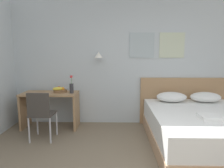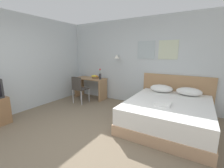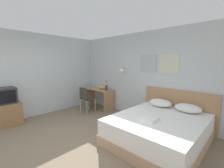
{
  "view_description": "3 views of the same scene",
  "coord_description": "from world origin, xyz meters",
  "px_view_note": "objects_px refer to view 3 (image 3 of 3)",
  "views": [
    {
      "loc": [
        -0.18,
        -1.58,
        1.52
      ],
      "look_at": [
        -0.26,
        1.93,
        0.99
      ],
      "focal_mm": 32.0,
      "sensor_mm": 36.0,
      "label": 1
    },
    {
      "loc": [
        1.8,
        -1.74,
        1.62
      ],
      "look_at": [
        -0.11,
        1.5,
        0.83
      ],
      "focal_mm": 24.0,
      "sensor_mm": 36.0,
      "label": 2
    },
    {
      "loc": [
        2.66,
        -1.31,
        1.73
      ],
      "look_at": [
        -0.44,
        1.96,
        1.08
      ],
      "focal_mm": 24.0,
      "sensor_mm": 36.0,
      "label": 3
    }
  ],
  "objects_px": {
    "pillow_left": "(161,103)",
    "folded_towel_near_foot": "(149,119)",
    "pillow_right": "(188,108)",
    "headboard": "(177,109)",
    "fruit_bowl": "(103,88)",
    "bed": "(159,129)",
    "tv_stand": "(7,114)",
    "television": "(5,96)",
    "flower_vase": "(107,87)",
    "desk_chair": "(86,97)",
    "desk": "(99,95)"
  },
  "relations": [
    {
      "from": "bed",
      "to": "desk",
      "type": "bearing_deg",
      "value": 164.77
    },
    {
      "from": "flower_vase",
      "to": "television",
      "type": "xyz_separation_m",
      "value": [
        -1.05,
        -2.79,
        -0.02
      ]
    },
    {
      "from": "fruit_bowl",
      "to": "headboard",
      "type": "bearing_deg",
      "value": 5.38
    },
    {
      "from": "desk",
      "to": "television",
      "type": "bearing_deg",
      "value": -101.72
    },
    {
      "from": "headboard",
      "to": "fruit_bowl",
      "type": "xyz_separation_m",
      "value": [
        -2.62,
        -0.25,
        0.28
      ]
    },
    {
      "from": "headboard",
      "to": "folded_towel_near_foot",
      "type": "relative_size",
      "value": 6.13
    },
    {
      "from": "bed",
      "to": "folded_towel_near_foot",
      "type": "relative_size",
      "value": 6.76
    },
    {
      "from": "pillow_left",
      "to": "folded_towel_near_foot",
      "type": "distance_m",
      "value": 1.11
    },
    {
      "from": "pillow_right",
      "to": "folded_towel_near_foot",
      "type": "distance_m",
      "value": 1.15
    },
    {
      "from": "desk",
      "to": "pillow_left",
      "type": "bearing_deg",
      "value": -0.01
    },
    {
      "from": "desk_chair",
      "to": "headboard",
      "type": "bearing_deg",
      "value": 18.95
    },
    {
      "from": "headboard",
      "to": "pillow_right",
      "type": "distance_m",
      "value": 0.47
    },
    {
      "from": "pillow_left",
      "to": "desk",
      "type": "bearing_deg",
      "value": 179.99
    },
    {
      "from": "headboard",
      "to": "desk",
      "type": "distance_m",
      "value": 2.83
    },
    {
      "from": "bed",
      "to": "pillow_left",
      "type": "bearing_deg",
      "value": 113.93
    },
    {
      "from": "pillow_right",
      "to": "folded_towel_near_foot",
      "type": "height_order",
      "value": "pillow_right"
    },
    {
      "from": "folded_towel_near_foot",
      "to": "tv_stand",
      "type": "bearing_deg",
      "value": -152.38
    },
    {
      "from": "desk_chair",
      "to": "television",
      "type": "distance_m",
      "value": 2.28
    },
    {
      "from": "headboard",
      "to": "television",
      "type": "distance_m",
      "value": 4.63
    },
    {
      "from": "headboard",
      "to": "fruit_bowl",
      "type": "height_order",
      "value": "headboard"
    },
    {
      "from": "headboard",
      "to": "flower_vase",
      "type": "relative_size",
      "value": 5.16
    },
    {
      "from": "tv_stand",
      "to": "headboard",
      "type": "bearing_deg",
      "value": 42.48
    },
    {
      "from": "flower_vase",
      "to": "pillow_right",
      "type": "bearing_deg",
      "value": 0.86
    },
    {
      "from": "headboard",
      "to": "pillow_right",
      "type": "xyz_separation_m",
      "value": [
        0.34,
        -0.29,
        0.15
      ]
    },
    {
      "from": "bed",
      "to": "flower_vase",
      "type": "distance_m",
      "value": 2.53
    },
    {
      "from": "headboard",
      "to": "tv_stand",
      "type": "xyz_separation_m",
      "value": [
        -3.41,
        -3.12,
        -0.19
      ]
    },
    {
      "from": "fruit_bowl",
      "to": "television",
      "type": "distance_m",
      "value": 2.98
    },
    {
      "from": "pillow_right",
      "to": "folded_towel_near_foot",
      "type": "bearing_deg",
      "value": -110.33
    },
    {
      "from": "television",
      "to": "flower_vase",
      "type": "bearing_deg",
      "value": 69.42
    },
    {
      "from": "tv_stand",
      "to": "television",
      "type": "distance_m",
      "value": 0.53
    },
    {
      "from": "fruit_bowl",
      "to": "television",
      "type": "height_order",
      "value": "television"
    },
    {
      "from": "pillow_left",
      "to": "folded_towel_near_foot",
      "type": "relative_size",
      "value": 1.97
    },
    {
      "from": "pillow_left",
      "to": "television",
      "type": "height_order",
      "value": "television"
    },
    {
      "from": "pillow_right",
      "to": "pillow_left",
      "type": "bearing_deg",
      "value": 180.0
    },
    {
      "from": "bed",
      "to": "headboard",
      "type": "bearing_deg",
      "value": 90.0
    },
    {
      "from": "pillow_left",
      "to": "television",
      "type": "bearing_deg",
      "value": -137.29
    },
    {
      "from": "fruit_bowl",
      "to": "flower_vase",
      "type": "distance_m",
      "value": 0.29
    },
    {
      "from": "pillow_left",
      "to": "desk_chair",
      "type": "height_order",
      "value": "desk_chair"
    },
    {
      "from": "flower_vase",
      "to": "pillow_left",
      "type": "bearing_deg",
      "value": 1.15
    },
    {
      "from": "pillow_left",
      "to": "flower_vase",
      "type": "relative_size",
      "value": 1.66
    },
    {
      "from": "fruit_bowl",
      "to": "television",
      "type": "bearing_deg",
      "value": -105.26
    },
    {
      "from": "pillow_left",
      "to": "tv_stand",
      "type": "relative_size",
      "value": 0.91
    },
    {
      "from": "pillow_left",
      "to": "desk_chair",
      "type": "relative_size",
      "value": 0.68
    },
    {
      "from": "pillow_right",
      "to": "tv_stand",
      "type": "bearing_deg",
      "value": -142.96
    },
    {
      "from": "bed",
      "to": "fruit_bowl",
      "type": "relative_size",
      "value": 7.31
    },
    {
      "from": "pillow_left",
      "to": "pillow_right",
      "type": "relative_size",
      "value": 1.0
    },
    {
      "from": "desk",
      "to": "desk_chair",
      "type": "xyz_separation_m",
      "value": [
        0.05,
        -0.66,
        0.01
      ]
    },
    {
      "from": "bed",
      "to": "flower_vase",
      "type": "relative_size",
      "value": 5.7
    },
    {
      "from": "television",
      "to": "desk",
      "type": "bearing_deg",
      "value": 78.28
    },
    {
      "from": "bed",
      "to": "folded_towel_near_foot",
      "type": "bearing_deg",
      "value": -100.67
    }
  ]
}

